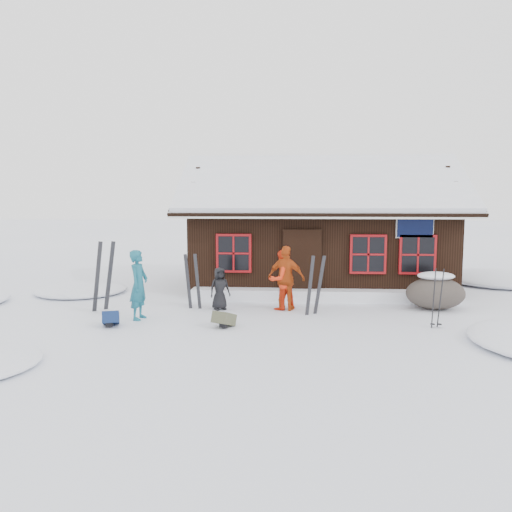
{
  "coord_description": "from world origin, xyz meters",
  "views": [
    {
      "loc": [
        0.59,
        -12.04,
        2.92
      ],
      "look_at": [
        -0.43,
        2.19,
        1.3
      ],
      "focal_mm": 35.0,
      "sensor_mm": 36.0,
      "label": 1
    }
  ],
  "objects_px": {
    "skier_orange_left": "(282,280)",
    "ski_pair_left": "(103,277)",
    "backpack_olive": "(224,321)",
    "boulder": "(435,292)",
    "backpack_blue": "(111,321)",
    "skier_teal": "(139,285)",
    "skier_orange_right": "(286,278)",
    "ski_poles": "(437,299)",
    "skier_crouched": "(220,289)"
  },
  "relations": [
    {
      "from": "skier_orange_left",
      "to": "ski_pair_left",
      "type": "relative_size",
      "value": 0.84
    },
    {
      "from": "ski_pair_left",
      "to": "backpack_olive",
      "type": "bearing_deg",
      "value": -53.93
    },
    {
      "from": "skier_orange_left",
      "to": "boulder",
      "type": "height_order",
      "value": "skier_orange_left"
    },
    {
      "from": "skier_orange_left",
      "to": "ski_pair_left",
      "type": "distance_m",
      "value": 4.72
    },
    {
      "from": "boulder",
      "to": "backpack_blue",
      "type": "xyz_separation_m",
      "value": [
        -8.01,
        -2.4,
        -0.32
      ]
    },
    {
      "from": "ski_pair_left",
      "to": "backpack_blue",
      "type": "xyz_separation_m",
      "value": [
        0.79,
        -1.67,
        -0.76
      ]
    },
    {
      "from": "skier_teal",
      "to": "boulder",
      "type": "xyz_separation_m",
      "value": [
        7.55,
        1.67,
        -0.4
      ]
    },
    {
      "from": "skier_orange_right",
      "to": "ski_poles",
      "type": "bearing_deg",
      "value": 173.91
    },
    {
      "from": "boulder",
      "to": "backpack_olive",
      "type": "height_order",
      "value": "boulder"
    },
    {
      "from": "skier_teal",
      "to": "backpack_olive",
      "type": "bearing_deg",
      "value": -99.46
    },
    {
      "from": "skier_orange_left",
      "to": "backpack_blue",
      "type": "bearing_deg",
      "value": -8.84
    },
    {
      "from": "boulder",
      "to": "ski_poles",
      "type": "bearing_deg",
      "value": -104.86
    },
    {
      "from": "skier_orange_right",
      "to": "skier_orange_left",
      "type": "bearing_deg",
      "value": -19.64
    },
    {
      "from": "skier_teal",
      "to": "ski_poles",
      "type": "bearing_deg",
      "value": -86.18
    },
    {
      "from": "skier_orange_right",
      "to": "backpack_blue",
      "type": "distance_m",
      "value": 4.55
    },
    {
      "from": "ski_pair_left",
      "to": "backpack_olive",
      "type": "height_order",
      "value": "ski_pair_left"
    },
    {
      "from": "skier_orange_right",
      "to": "ski_pair_left",
      "type": "bearing_deg",
      "value": 22.21
    },
    {
      "from": "skier_orange_left",
      "to": "ski_pair_left",
      "type": "bearing_deg",
      "value": -31.94
    },
    {
      "from": "skier_orange_left",
      "to": "backpack_olive",
      "type": "xyz_separation_m",
      "value": [
        -1.28,
        -1.98,
        -0.66
      ]
    },
    {
      "from": "skier_orange_right",
      "to": "backpack_olive",
      "type": "xyz_separation_m",
      "value": [
        -1.4,
        -1.88,
        -0.72
      ]
    },
    {
      "from": "skier_orange_left",
      "to": "skier_teal",
      "type": "bearing_deg",
      "value": -15.4
    },
    {
      "from": "ski_poles",
      "to": "ski_pair_left",
      "type": "bearing_deg",
      "value": 171.23
    },
    {
      "from": "skier_crouched",
      "to": "backpack_olive",
      "type": "relative_size",
      "value": 2.29
    },
    {
      "from": "skier_orange_left",
      "to": "skier_orange_right",
      "type": "distance_m",
      "value": 0.17
    },
    {
      "from": "boulder",
      "to": "ski_poles",
      "type": "height_order",
      "value": "ski_poles"
    },
    {
      "from": "skier_crouched",
      "to": "boulder",
      "type": "relative_size",
      "value": 0.73
    },
    {
      "from": "skier_orange_right",
      "to": "ski_poles",
      "type": "xyz_separation_m",
      "value": [
        3.45,
        -1.58,
        -0.19
      ]
    },
    {
      "from": "skier_crouched",
      "to": "backpack_olive",
      "type": "xyz_separation_m",
      "value": [
        0.36,
        -1.83,
        -0.43
      ]
    },
    {
      "from": "backpack_blue",
      "to": "backpack_olive",
      "type": "xyz_separation_m",
      "value": [
        2.63,
        0.1,
        0.0
      ]
    },
    {
      "from": "skier_orange_left",
      "to": "backpack_blue",
      "type": "distance_m",
      "value": 4.47
    },
    {
      "from": "backpack_olive",
      "to": "skier_orange_right",
      "type": "bearing_deg",
      "value": 78.2
    },
    {
      "from": "skier_crouched",
      "to": "boulder",
      "type": "xyz_separation_m",
      "value": [
        5.74,
        0.47,
        -0.11
      ]
    },
    {
      "from": "skier_crouched",
      "to": "ski_pair_left",
      "type": "height_order",
      "value": "ski_pair_left"
    },
    {
      "from": "ski_pair_left",
      "to": "boulder",
      "type": "bearing_deg",
      "value": -24.54
    },
    {
      "from": "skier_orange_right",
      "to": "skier_crouched",
      "type": "distance_m",
      "value": 1.79
    },
    {
      "from": "skier_teal",
      "to": "skier_crouched",
      "type": "height_order",
      "value": "skier_teal"
    },
    {
      "from": "skier_teal",
      "to": "backpack_blue",
      "type": "bearing_deg",
      "value": 154.33
    },
    {
      "from": "skier_orange_right",
      "to": "ski_pair_left",
      "type": "relative_size",
      "value": 0.91
    },
    {
      "from": "skier_orange_right",
      "to": "ski_pair_left",
      "type": "xyz_separation_m",
      "value": [
        -4.82,
        -0.31,
        0.04
      ]
    },
    {
      "from": "skier_teal",
      "to": "backpack_blue",
      "type": "xyz_separation_m",
      "value": [
        -0.45,
        -0.72,
        -0.72
      ]
    },
    {
      "from": "ski_pair_left",
      "to": "backpack_olive",
      "type": "xyz_separation_m",
      "value": [
        3.42,
        -1.57,
        -0.76
      ]
    },
    {
      "from": "skier_orange_right",
      "to": "backpack_blue",
      "type": "bearing_deg",
      "value": 44.76
    },
    {
      "from": "boulder",
      "to": "skier_orange_left",
      "type": "bearing_deg",
      "value": -175.57
    },
    {
      "from": "backpack_blue",
      "to": "skier_orange_right",
      "type": "bearing_deg",
      "value": 8.08
    },
    {
      "from": "skier_orange_left",
      "to": "backpack_olive",
      "type": "bearing_deg",
      "value": 20.19
    },
    {
      "from": "skier_orange_right",
      "to": "backpack_olive",
      "type": "relative_size",
      "value": 3.46
    },
    {
      "from": "skier_orange_left",
      "to": "backpack_blue",
      "type": "relative_size",
      "value": 3.23
    },
    {
      "from": "skier_teal",
      "to": "skier_orange_right",
      "type": "distance_m",
      "value": 3.79
    },
    {
      "from": "boulder",
      "to": "skier_orange_right",
      "type": "bearing_deg",
      "value": -174.05
    },
    {
      "from": "boulder",
      "to": "backpack_olive",
      "type": "distance_m",
      "value": 5.86
    }
  ]
}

